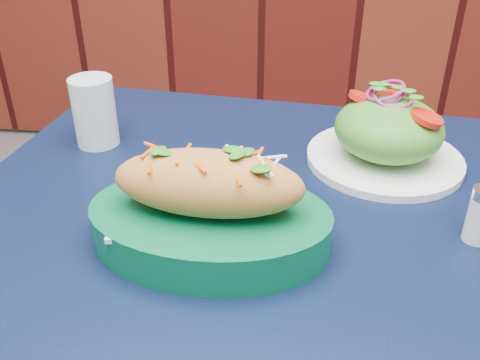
{
  "coord_description": "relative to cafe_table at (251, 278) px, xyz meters",
  "views": [
    {
      "loc": [
        0.52,
        0.74,
        1.14
      ],
      "look_at": [
        0.47,
        1.28,
        0.81
      ],
      "focal_mm": 40.0,
      "sensor_mm": 36.0,
      "label": 1
    }
  ],
  "objects": [
    {
      "name": "banh_mi_basket",
      "position": [
        -0.05,
        -0.04,
        0.14
      ],
      "size": [
        0.29,
        0.2,
        0.13
      ],
      "rotation": [
        0.0,
        0.0,
        -0.05
      ],
      "color": "#065A35",
      "rests_on": "cafe_table"
    },
    {
      "name": "cafe_table",
      "position": [
        0.0,
        0.0,
        0.0
      ],
      "size": [
        0.89,
        0.89,
        0.75
      ],
      "rotation": [
        0.0,
        0.0,
        -0.13
      ],
      "color": "black",
      "rests_on": "ground"
    },
    {
      "name": "salad_plate",
      "position": [
        0.18,
        0.18,
        0.13
      ],
      "size": [
        0.23,
        0.23,
        0.11
      ],
      "rotation": [
        0.0,
        0.0,
        -0.3
      ],
      "color": "white",
      "rests_on": "cafe_table"
    },
    {
      "name": "water_glass",
      "position": [
        -0.26,
        0.2,
        0.14
      ],
      "size": [
        0.07,
        0.07,
        0.11
      ],
      "primitive_type": "cylinder",
      "color": "silver",
      "rests_on": "cafe_table"
    }
  ]
}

